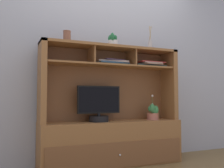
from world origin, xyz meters
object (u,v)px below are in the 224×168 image
object	(u,v)px
potted_fern	(153,113)
ceramic_vase	(67,37)
diffuser_bottle	(150,45)
magazine_stack_left	(112,63)
magazine_stack_centre	(150,64)
media_console	(112,129)
tv_monitor	(99,107)
potted_succulent	(112,41)
potted_orchid	(153,116)

from	to	relation	value
potted_fern	ceramic_vase	bearing A→B (deg)	178.51
diffuser_bottle	ceramic_vase	distance (m)	1.10
magazine_stack_left	magazine_stack_centre	xyz separation A→B (m)	(0.49, -0.07, -0.00)
media_console	magazine_stack_left	size ratio (longest dim) A/B	4.21
tv_monitor	potted_fern	distance (m)	0.73
tv_monitor	potted_fern	world-z (taller)	tv_monitor
potted_succulent	media_console	bearing A→B (deg)	83.38
potted_orchid	diffuser_bottle	world-z (taller)	diffuser_bottle
media_console	potted_orchid	bearing A→B (deg)	-2.71
media_console	diffuser_bottle	distance (m)	1.19
diffuser_bottle	potted_fern	bearing A→B (deg)	-93.40
potted_fern	ceramic_vase	distance (m)	1.40
media_console	magazine_stack_centre	size ratio (longest dim) A/B	3.99
potted_orchid	magazine_stack_centre	size ratio (longest dim) A/B	0.74
media_console	ceramic_vase	distance (m)	1.19
magazine_stack_left	diffuser_bottle	bearing A→B (deg)	-1.57
media_console	diffuser_bottle	size ratio (longest dim) A/B	5.34
diffuser_bottle	potted_succulent	world-z (taller)	diffuser_bottle
media_console	potted_fern	world-z (taller)	media_console
magazine_stack_left	magazine_stack_centre	size ratio (longest dim) A/B	0.95
tv_monitor	diffuser_bottle	size ratio (longest dim) A/B	1.62
diffuser_bottle	media_console	bearing A→B (deg)	-178.55
tv_monitor	magazine_stack_centre	size ratio (longest dim) A/B	1.21
media_console	magazine_stack_centre	world-z (taller)	media_console
media_console	potted_succulent	xyz separation A→B (m)	(-0.00, -0.03, 1.05)
tv_monitor	diffuser_bottle	distance (m)	1.07
magazine_stack_centre	potted_orchid	bearing A→B (deg)	21.28
magazine_stack_left	media_console	bearing A→B (deg)	-119.04
media_console	ceramic_vase	bearing A→B (deg)	-178.79
media_console	potted_fern	xyz separation A→B (m)	(0.55, -0.04, 0.19)
potted_orchid	ceramic_vase	bearing A→B (deg)	179.24
potted_fern	diffuser_bottle	size ratio (longest dim) A/B	0.65
media_console	diffuser_bottle	xyz separation A→B (m)	(0.55, 0.01, 1.06)
magazine_stack_centre	media_console	bearing A→B (deg)	175.15
potted_orchid	diffuser_bottle	distance (m)	0.92
magazine_stack_left	magazine_stack_centre	distance (m)	0.50
potted_fern	potted_orchid	bearing A→B (deg)	62.91
diffuser_bottle	magazine_stack_centre	bearing A→B (deg)	-124.92
diffuser_bottle	potted_succulent	size ratio (longest dim) A/B	2.04
ceramic_vase	media_console	bearing A→B (deg)	1.21
potted_orchid	ceramic_vase	distance (m)	1.44
tv_monitor	magazine_stack_centre	bearing A→B (deg)	-1.55
potted_succulent	potted_orchid	bearing A→B (deg)	0.34
magazine_stack_left	ceramic_vase	xyz separation A→B (m)	(-0.57, -0.04, 0.26)
potted_succulent	ceramic_vase	bearing A→B (deg)	178.12
media_console	tv_monitor	bearing A→B (deg)	-171.85
magazine_stack_left	diffuser_bottle	size ratio (longest dim) A/B	1.27
potted_orchid	ceramic_vase	world-z (taller)	ceramic_vase
ceramic_vase	potted_succulent	bearing A→B (deg)	-1.88
potted_fern	magazine_stack_left	world-z (taller)	magazine_stack_left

